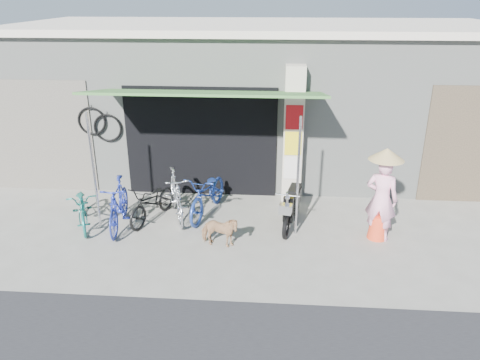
# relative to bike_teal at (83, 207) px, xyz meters

# --- Properties ---
(ground) EXTENTS (80.00, 80.00, 0.00)m
(ground) POSITION_rel_bike_teal_xyz_m (3.33, -0.79, -0.40)
(ground) COLOR gray
(ground) RESTS_ON ground
(bicycle_shop) EXTENTS (12.30, 5.30, 3.66)m
(bicycle_shop) POSITION_rel_bike_teal_xyz_m (3.33, 4.30, 1.43)
(bicycle_shop) COLOR #979B94
(bicycle_shop) RESTS_ON ground
(shop_pillar) EXTENTS (0.42, 0.44, 3.00)m
(shop_pillar) POSITION_rel_bike_teal_xyz_m (4.18, 1.66, 1.09)
(shop_pillar) COLOR beige
(shop_pillar) RESTS_ON ground
(awning) EXTENTS (4.60, 1.88, 2.72)m
(awning) POSITION_rel_bike_teal_xyz_m (2.43, 0.84, 2.11)
(awning) COLOR #37682E
(awning) RESTS_ON ground
(neighbour_left) EXTENTS (2.60, 0.06, 2.60)m
(neighbour_left) POSITION_rel_bike_teal_xyz_m (-1.67, 1.80, 0.90)
(neighbour_left) COLOR #6B665B
(neighbour_left) RESTS_ON ground
(bike_teal) EXTENTS (1.11, 1.62, 0.81)m
(bike_teal) POSITION_rel_bike_teal_xyz_m (0.00, 0.00, 0.00)
(bike_teal) COLOR #186C62
(bike_teal) RESTS_ON ground
(bike_blue) EXTENTS (0.65, 1.70, 1.00)m
(bike_blue) POSITION_rel_bike_teal_xyz_m (0.74, -0.02, 0.09)
(bike_blue) COLOR #21309B
(bike_blue) RESTS_ON ground
(bike_black) EXTENTS (1.02, 1.62, 0.81)m
(bike_black) POSITION_rel_bike_teal_xyz_m (1.33, 0.35, -0.00)
(bike_black) COLOR black
(bike_black) RESTS_ON ground
(bike_silver) EXTENTS (1.01, 1.74, 1.01)m
(bike_silver) POSITION_rel_bike_teal_xyz_m (1.78, 0.52, 0.10)
(bike_silver) COLOR silver
(bike_silver) RESTS_ON ground
(bike_navy) EXTENTS (1.03, 1.90, 0.95)m
(bike_navy) POSITION_rel_bike_teal_xyz_m (2.43, 0.69, 0.07)
(bike_navy) COLOR navy
(bike_navy) RESTS_ON ground
(street_dog) EXTENTS (0.77, 0.44, 0.62)m
(street_dog) POSITION_rel_bike_teal_xyz_m (2.82, -0.63, -0.10)
(street_dog) COLOR #95814F
(street_dog) RESTS_ON ground
(moped) EXTENTS (0.56, 1.59, 0.91)m
(moped) POSITION_rel_bike_teal_xyz_m (4.17, 0.36, 0.01)
(moped) COLOR black
(moped) RESTS_ON ground
(nun) EXTENTS (0.70, 0.64, 1.81)m
(nun) POSITION_rel_bike_teal_xyz_m (5.80, -0.08, 0.49)
(nun) COLOR #FEABCA
(nun) RESTS_ON ground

